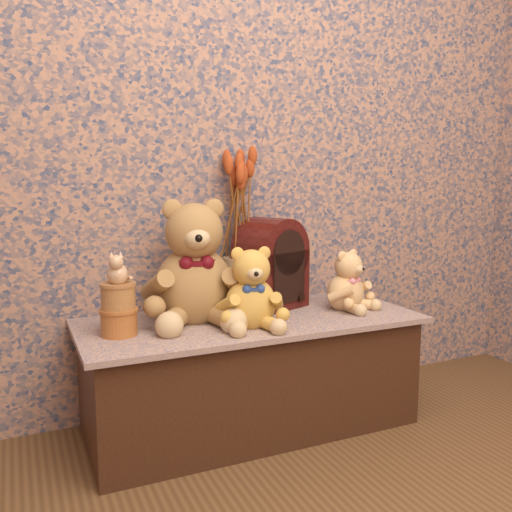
{
  "coord_description": "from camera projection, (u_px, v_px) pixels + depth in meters",
  "views": [
    {
      "loc": [
        -0.79,
        -0.57,
        0.94
      ],
      "look_at": [
        0.0,
        1.19,
        0.66
      ],
      "focal_mm": 38.15,
      "sensor_mm": 36.0,
      "label": 1
    }
  ],
  "objects": [
    {
      "name": "teddy_medium",
      "position": [
        251.0,
        284.0,
        1.9
      ],
      "size": [
        0.29,
        0.33,
        0.3
      ],
      "primitive_type": null,
      "rotation": [
        0.0,
        0.0,
        -0.2
      ],
      "color": "gold",
      "rests_on": "display_shelf"
    },
    {
      "name": "teddy_small",
      "position": [
        346.0,
        277.0,
        2.15
      ],
      "size": [
        0.28,
        0.3,
        0.25
      ],
      "primitive_type": null,
      "rotation": [
        0.0,
        0.0,
        0.43
      ],
      "color": "tan",
      "rests_on": "display_shelf"
    },
    {
      "name": "cat_figurine",
      "position": [
        117.0,
        267.0,
        1.77
      ],
      "size": [
        0.1,
        0.11,
        0.11
      ],
      "primitive_type": null,
      "rotation": [
        0.0,
        0.0,
        -0.27
      ],
      "color": "silver",
      "rests_on": "biscuit_tin_upper"
    },
    {
      "name": "cathedral_radio",
      "position": [
        271.0,
        263.0,
        2.17
      ],
      "size": [
        0.31,
        0.27,
        0.36
      ],
      "primitive_type": null,
      "rotation": [
        0.0,
        0.0,
        0.38
      ],
      "color": "#3A0C0A",
      "rests_on": "display_shelf"
    },
    {
      "name": "teddy_large",
      "position": [
        194.0,
        256.0,
        1.97
      ],
      "size": [
        0.45,
        0.51,
        0.48
      ],
      "primitive_type": null,
      "rotation": [
        0.0,
        0.0,
        -0.19
      ],
      "color": "#9F6C3D",
      "rests_on": "display_shelf"
    },
    {
      "name": "display_shelf",
      "position": [
        251.0,
        372.0,
        2.06
      ],
      "size": [
        1.26,
        0.55,
        0.42
      ],
      "primitive_type": "cube",
      "color": "#3A4276",
      "rests_on": "ground"
    },
    {
      "name": "ceramic_vase",
      "position": [
        238.0,
        282.0,
        2.19
      ],
      "size": [
        0.14,
        0.14,
        0.2
      ],
      "primitive_type": "cylinder",
      "rotation": [
        0.0,
        0.0,
        0.16
      ],
      "color": "tan",
      "rests_on": "display_shelf"
    },
    {
      "name": "biscuit_tin_lower",
      "position": [
        119.0,
        322.0,
        1.8
      ],
      "size": [
        0.15,
        0.15,
        0.09
      ],
      "primitive_type": "cylinder",
      "rotation": [
        0.0,
        0.0,
        0.29
      ],
      "color": "gold",
      "rests_on": "display_shelf"
    },
    {
      "name": "biscuit_tin_upper",
      "position": [
        118.0,
        297.0,
        1.79
      ],
      "size": [
        0.12,
        0.12,
        0.09
      ],
      "primitive_type": "cylinder",
      "rotation": [
        0.0,
        0.0,
        0.08
      ],
      "color": "tan",
      "rests_on": "biscuit_tin_lower"
    },
    {
      "name": "dried_stalks",
      "position": [
        238.0,
        211.0,
        2.15
      ],
      "size": [
        0.25,
        0.25,
        0.37
      ],
      "primitive_type": null,
      "rotation": [
        0.0,
        0.0,
        0.31
      ],
      "color": "#B3431C",
      "rests_on": "ceramic_vase"
    }
  ]
}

